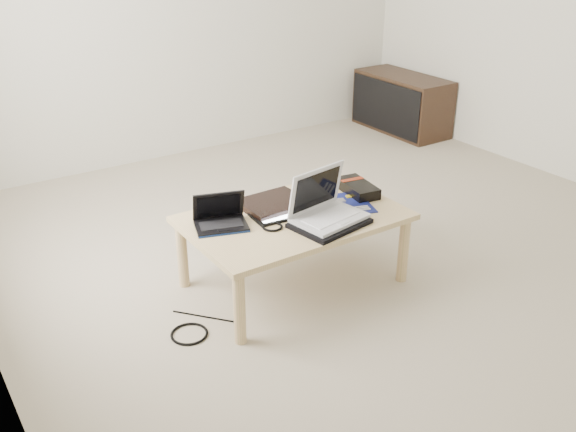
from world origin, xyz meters
TOP-DOWN VIEW (x-y plane):
  - ground at (0.00, 0.00)m, footprint 4.00×4.00m
  - coffee_table at (-0.53, -0.22)m, footprint 1.10×0.70m
  - media_cabinet at (1.77, 1.45)m, footprint 0.41×0.90m
  - book at (-0.56, -0.07)m, footprint 0.33×0.28m
  - netbook at (-0.90, -0.12)m, footprint 0.30×0.25m
  - tablet at (-0.62, -0.18)m, footprint 0.24×0.19m
  - remote at (-0.42, -0.22)m, footprint 0.08×0.22m
  - neoprene_sleeve at (-0.44, -0.41)m, footprint 0.40×0.32m
  - white_laptop at (-0.43, -0.36)m, footprint 0.38×0.30m
  - motherboard at (-0.21, -0.27)m, footprint 0.30×0.34m
  - gpu_box at (-0.07, -0.17)m, footprint 0.17×0.29m
  - cable_coil at (-0.69, -0.28)m, footprint 0.12×0.12m
  - floor_cable_coil at (-1.20, -0.34)m, footprint 0.22×0.22m
  - floor_cable_trail at (-1.07, -0.26)m, footprint 0.24×0.28m

SIDE VIEW (x-z plane):
  - ground at x=0.00m, z-range 0.00..0.00m
  - floor_cable_trail at x=-1.07m, z-range 0.00..0.01m
  - floor_cable_coil at x=-1.20m, z-range 0.00..0.01m
  - media_cabinet at x=1.77m, z-range 0.00..0.50m
  - coffee_table at x=-0.53m, z-range 0.15..0.55m
  - motherboard at x=-0.21m, z-range 0.40..0.41m
  - tablet at x=-0.62m, z-range 0.40..0.41m
  - cable_coil at x=-0.69m, z-range 0.40..0.41m
  - remote at x=-0.42m, z-range 0.40..0.42m
  - neoprene_sleeve at x=-0.44m, z-range 0.40..0.42m
  - book at x=-0.56m, z-range 0.40..0.43m
  - gpu_box at x=-0.07m, z-range 0.40..0.46m
  - netbook at x=-0.90m, z-range 0.35..0.53m
  - white_laptop at x=-0.43m, z-range 0.35..0.60m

